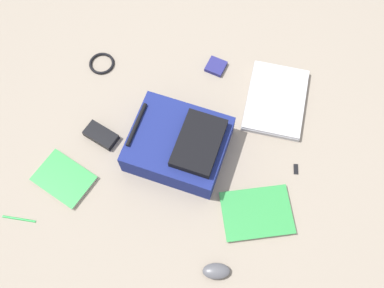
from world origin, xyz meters
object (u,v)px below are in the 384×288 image
object	(u,v)px
book_blue	(257,213)
earbud_pouch	(216,66)
computer_mouse	(216,271)
cable_coil	(102,63)
usb_stick	(296,169)
laptop	(276,100)
pen_black	(19,219)
backpack	(180,144)
power_brick	(101,135)
book_comic	(64,179)

from	to	relation	value
book_blue	earbud_pouch	xyz separation A→B (m)	(0.62, 0.32, 0.00)
book_blue	computer_mouse	world-z (taller)	computer_mouse
earbud_pouch	book_blue	bearing A→B (deg)	-152.51
computer_mouse	cable_coil	world-z (taller)	computer_mouse
earbud_pouch	usb_stick	distance (m)	0.59
laptop	book_blue	bearing A→B (deg)	-177.24
pen_black	usb_stick	bearing A→B (deg)	-64.03
earbud_pouch	usb_stick	xyz separation A→B (m)	(-0.39, -0.44, -0.01)
cable_coil	earbud_pouch	xyz separation A→B (m)	(0.12, -0.51, 0.00)
backpack	cable_coil	size ratio (longest dim) A/B	3.47
backpack	cable_coil	distance (m)	0.57
cable_coil	computer_mouse	bearing A→B (deg)	-135.99
usb_stick	cable_coil	bearing A→B (deg)	74.01
backpack	power_brick	bearing A→B (deg)	94.51
laptop	earbud_pouch	xyz separation A→B (m)	(0.10, 0.30, -0.01)
power_brick	pen_black	bearing A→B (deg)	155.44
backpack	power_brick	size ratio (longest dim) A/B	2.89
computer_mouse	usb_stick	distance (m)	0.53
backpack	book_blue	distance (m)	0.41
book_comic	usb_stick	xyz separation A→B (m)	(0.30, -0.91, -0.01)
power_brick	pen_black	distance (m)	0.47
power_brick	usb_stick	xyz separation A→B (m)	(0.07, -0.83, -0.01)
computer_mouse	pen_black	bearing A→B (deg)	75.42
laptop	pen_black	world-z (taller)	laptop
cable_coil	book_blue	bearing A→B (deg)	-120.94
book_comic	pen_black	world-z (taller)	book_comic
book_comic	power_brick	distance (m)	0.24
book_blue	power_brick	xyz separation A→B (m)	(0.15, 0.71, 0.01)
cable_coil	power_brick	xyz separation A→B (m)	(-0.35, -0.12, 0.01)
backpack	earbud_pouch	xyz separation A→B (m)	(0.44, -0.04, -0.06)
book_comic	power_brick	size ratio (longest dim) A/B	1.90
laptop	computer_mouse	world-z (taller)	computer_mouse
computer_mouse	laptop	bearing A→B (deg)	-20.83
book_blue	cable_coil	distance (m)	0.97
usb_stick	power_brick	bearing A→B (deg)	95.13
book_blue	usb_stick	bearing A→B (deg)	-27.59
book_comic	cable_coil	bearing A→B (deg)	4.34
computer_mouse	book_comic	bearing A→B (deg)	59.21
laptop	usb_stick	world-z (taller)	laptop
computer_mouse	cable_coil	xyz separation A→B (m)	(0.76, 0.73, -0.01)
laptop	pen_black	xyz separation A→B (m)	(-0.79, 0.88, -0.01)
pen_black	earbud_pouch	xyz separation A→B (m)	(0.89, -0.58, 0.01)
power_brick	book_comic	bearing A→B (deg)	159.70
book_comic	earbud_pouch	distance (m)	0.83
earbud_pouch	cable_coil	bearing A→B (deg)	103.27
backpack	computer_mouse	distance (m)	0.52
backpack	book_comic	bearing A→B (deg)	120.28
cable_coil	laptop	bearing A→B (deg)	-88.64
laptop	pen_black	distance (m)	1.18
power_brick	earbud_pouch	distance (m)	0.61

